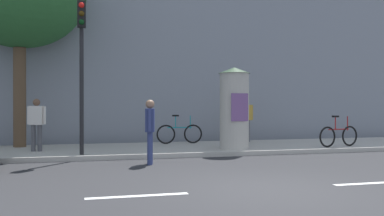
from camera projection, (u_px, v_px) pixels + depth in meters
ground_plane at (265, 189)px, 7.90m from camera, size 80.00×80.00×0.00m
sidewalk_curb at (180, 149)px, 14.67m from camera, size 36.00×4.00×0.15m
lane_markings at (265, 189)px, 7.90m from camera, size 25.80×0.16×0.01m
building_backdrop at (156, 21)px, 19.48m from camera, size 36.00×5.00×11.03m
traffic_light at (82, 52)px, 12.11m from camera, size 0.24×0.45×4.43m
poster_column at (234, 107)px, 13.92m from camera, size 1.06×1.06×2.71m
pedestrian_with_backpack at (150, 126)px, 11.28m from camera, size 0.34×0.66×1.74m
pedestrian_tallest at (37, 120)px, 13.16m from camera, size 0.57×0.45×1.65m
pedestrian_in_red_top at (245, 116)px, 16.60m from camera, size 0.65×0.27×1.71m
bicycle_leaning at (339, 136)px, 14.63m from camera, size 1.74×0.42×1.09m
bicycle_upright at (180, 133)px, 15.83m from camera, size 1.77×0.10×1.09m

